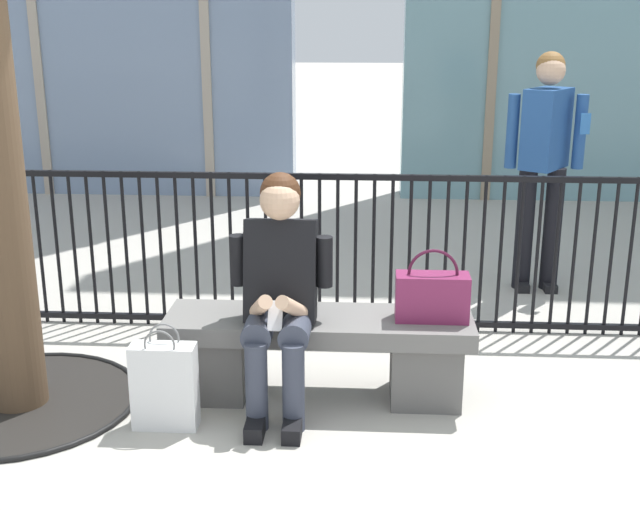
{
  "coord_description": "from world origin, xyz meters",
  "views": [
    {
      "loc": [
        0.25,
        -3.94,
        1.96
      ],
      "look_at": [
        0.0,
        0.1,
        0.75
      ],
      "focal_mm": 45.61,
      "sensor_mm": 36.0,
      "label": 1
    }
  ],
  "objects_px": {
    "stone_bench": "(319,348)",
    "seated_person_with_phone": "(279,287)",
    "handbag_on_bench": "(432,296)",
    "shopping_bag": "(164,385)",
    "bystander_at_railing": "(544,154)"
  },
  "relations": [
    {
      "from": "seated_person_with_phone",
      "to": "handbag_on_bench",
      "type": "height_order",
      "value": "seated_person_with_phone"
    },
    {
      "from": "seated_person_with_phone",
      "to": "bystander_at_railing",
      "type": "bearing_deg",
      "value": 50.02
    },
    {
      "from": "stone_bench",
      "to": "bystander_at_railing",
      "type": "bearing_deg",
      "value": 51.51
    },
    {
      "from": "seated_person_with_phone",
      "to": "handbag_on_bench",
      "type": "xyz_separation_m",
      "value": [
        0.77,
        0.12,
        -0.07
      ]
    },
    {
      "from": "handbag_on_bench",
      "to": "shopping_bag",
      "type": "height_order",
      "value": "handbag_on_bench"
    },
    {
      "from": "seated_person_with_phone",
      "to": "bystander_at_railing",
      "type": "xyz_separation_m",
      "value": [
        1.68,
        2.0,
        0.35
      ]
    },
    {
      "from": "stone_bench",
      "to": "bystander_at_railing",
      "type": "xyz_separation_m",
      "value": [
        1.49,
        1.87,
        0.73
      ]
    },
    {
      "from": "stone_bench",
      "to": "handbag_on_bench",
      "type": "relative_size",
      "value": 4.24
    },
    {
      "from": "shopping_bag",
      "to": "bystander_at_railing",
      "type": "distance_m",
      "value": 3.26
    },
    {
      "from": "seated_person_with_phone",
      "to": "handbag_on_bench",
      "type": "distance_m",
      "value": 0.78
    },
    {
      "from": "stone_bench",
      "to": "handbag_on_bench",
      "type": "xyz_separation_m",
      "value": [
        0.58,
        -0.01,
        0.31
      ]
    },
    {
      "from": "stone_bench",
      "to": "seated_person_with_phone",
      "type": "bearing_deg",
      "value": -145.74
    },
    {
      "from": "stone_bench",
      "to": "shopping_bag",
      "type": "relative_size",
      "value": 3.03
    },
    {
      "from": "stone_bench",
      "to": "shopping_bag",
      "type": "distance_m",
      "value": 0.83
    },
    {
      "from": "handbag_on_bench",
      "to": "seated_person_with_phone",
      "type": "bearing_deg",
      "value": -171.23
    }
  ]
}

